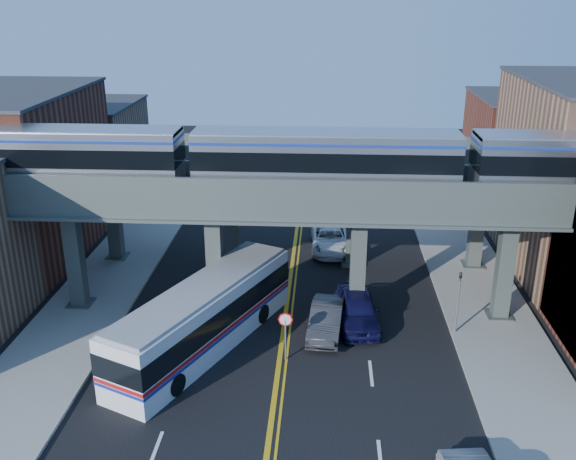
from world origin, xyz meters
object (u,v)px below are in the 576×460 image
car_lane_b (326,319)px  stop_sign (286,328)px  transit_train (325,158)px  car_lane_d (332,208)px  transit_bus (204,317)px  traffic_signal (458,296)px  car_lane_c (330,239)px  car_lane_a (357,309)px

car_lane_b → stop_sign: bearing=-120.5°
transit_train → stop_sign: (-1.78, -5.00, -7.34)m
transit_train → stop_sign: bearing=-109.6°
car_lane_d → transit_bus: bearing=-115.7°
traffic_signal → car_lane_c: (-6.65, 11.56, -1.51)m
transit_bus → car_lane_b: (6.24, 1.79, -0.91)m
stop_sign → car_lane_a: stop_sign is taller
transit_train → car_lane_a: bearing=-30.4°
transit_bus → traffic_signal: bearing=-56.3°
traffic_signal → transit_bus: traffic_signal is taller
stop_sign → car_lane_c: bearing=81.2°
transit_bus → car_lane_d: size_ratio=2.29×
car_lane_a → car_lane_c: size_ratio=0.95×
transit_train → car_lane_d: (0.66, 16.36, -8.28)m
stop_sign → car_lane_a: 5.43m
transit_train → car_lane_c: size_ratio=7.59×
transit_train → transit_bus: 10.34m
transit_train → car_lane_c: 12.68m
traffic_signal → car_lane_a: (-5.18, 0.86, -1.38)m
car_lane_a → car_lane_d: car_lane_a is taller
stop_sign → car_lane_d: stop_sign is taller
stop_sign → transit_bus: 4.34m
stop_sign → car_lane_c: stop_sign is taller
transit_bus → car_lane_c: 15.06m
car_lane_c → car_lane_d: (0.19, 6.80, 0.03)m
traffic_signal → car_lane_b: 7.06m
car_lane_c → car_lane_d: bearing=86.1°
car_lane_a → car_lane_b: (-1.71, -1.08, -0.13)m
car_lane_b → transit_train: bearing=101.3°
transit_train → car_lane_d: transit_train is taller
transit_bus → car_lane_b: transit_bus is taller
car_lane_a → traffic_signal: bearing=-14.1°
transit_train → car_lane_d: 18.35m
stop_sign → car_lane_d: size_ratio=0.47×
traffic_signal → car_lane_c: bearing=119.9°
car_lane_a → car_lane_c: 10.80m
stop_sign → traffic_signal: bearing=18.6°
car_lane_a → car_lane_b: car_lane_a is taller
stop_sign → car_lane_d: 21.52m
stop_sign → transit_train: bearing=70.4°
transit_train → car_lane_b: bearing=-84.0°
traffic_signal → car_lane_c: traffic_signal is taller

